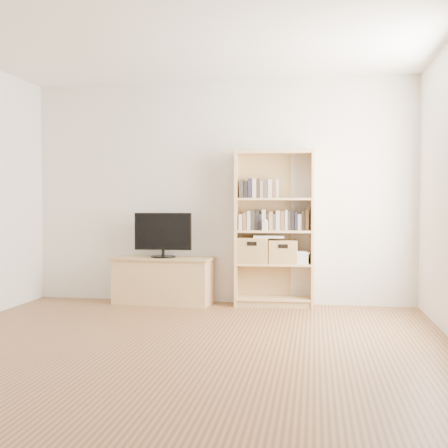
% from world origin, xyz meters
% --- Properties ---
extents(floor, '(4.50, 5.00, 0.01)m').
position_xyz_m(floor, '(0.00, 0.00, 0.00)').
color(floor, brown).
rests_on(floor, ground).
extents(back_wall, '(4.50, 0.02, 2.60)m').
position_xyz_m(back_wall, '(0.00, 2.50, 1.30)').
color(back_wall, silver).
rests_on(back_wall, floor).
extents(ceiling, '(4.50, 5.00, 0.01)m').
position_xyz_m(ceiling, '(0.00, 0.00, 2.60)').
color(ceiling, white).
rests_on(ceiling, back_wall).
extents(tv_stand, '(1.16, 0.51, 0.52)m').
position_xyz_m(tv_stand, '(-0.64, 2.29, 0.26)').
color(tv_stand, tan).
rests_on(tv_stand, floor).
extents(bookshelf, '(0.90, 0.37, 1.77)m').
position_xyz_m(bookshelf, '(0.64, 2.34, 0.88)').
color(bookshelf, tan).
rests_on(bookshelf, floor).
extents(television, '(0.67, 0.07, 0.52)m').
position_xyz_m(television, '(-0.64, 2.29, 0.80)').
color(television, black).
rests_on(television, tv_stand).
extents(books_row_mid, '(0.88, 0.19, 0.23)m').
position_xyz_m(books_row_mid, '(0.64, 2.36, 0.98)').
color(books_row_mid, '#B9AD94').
rests_on(books_row_mid, bookshelf).
extents(books_row_upper, '(0.36, 0.15, 0.19)m').
position_xyz_m(books_row_upper, '(0.44, 2.35, 1.32)').
color(books_row_upper, '#B9AD94').
rests_on(books_row_upper, bookshelf).
extents(baby_monitor, '(0.06, 0.04, 0.11)m').
position_xyz_m(baby_monitor, '(0.55, 2.24, 0.92)').
color(baby_monitor, white).
rests_on(baby_monitor, bookshelf).
extents(basket_left, '(0.35, 0.29, 0.29)m').
position_xyz_m(basket_left, '(0.41, 2.32, 0.64)').
color(basket_left, '#A17C49').
rests_on(basket_left, bookshelf).
extents(basket_right, '(0.32, 0.27, 0.26)m').
position_xyz_m(basket_right, '(0.75, 2.34, 0.62)').
color(basket_right, '#A17C49').
rests_on(basket_right, bookshelf).
extents(laptop, '(0.36, 0.26, 0.03)m').
position_xyz_m(laptop, '(0.59, 2.32, 0.79)').
color(laptop, silver).
rests_on(laptop, basket_left).
extents(magazine_stack, '(0.18, 0.26, 0.12)m').
position_xyz_m(magazine_stack, '(0.94, 2.36, 0.55)').
color(magazine_stack, silver).
rests_on(magazine_stack, bookshelf).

